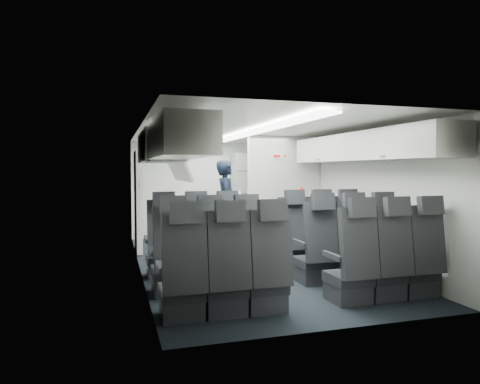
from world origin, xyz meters
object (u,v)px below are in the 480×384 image
galley_unit (251,195)px  boarding_door (138,201)px  seat_row_mid (280,256)px  flight_attendant (226,204)px  seat_row_rear (310,272)px  seat_row_front (258,244)px  carry_on_bag (162,152)px

galley_unit → boarding_door: size_ratio=1.02×
seat_row_mid → galley_unit: size_ratio=1.75×
seat_row_mid → galley_unit: 4.30m
seat_row_mid → boarding_door: boarding_door is taller
flight_attendant → seat_row_rear: bearing=-167.8°
seat_row_front → carry_on_bag: 1.98m
galley_unit → carry_on_bag: bearing=-127.5°
galley_unit → boarding_door: (-2.59, -1.17, 0.00)m
seat_row_mid → seat_row_rear: same height
seat_row_front → seat_row_rear: bearing=-90.0°
seat_row_rear → boarding_door: (-1.64, 3.89, 0.55)m
seat_row_front → seat_row_rear: size_ratio=1.00×
seat_row_front → carry_on_bag: bearing=172.0°
carry_on_bag → seat_row_rear: bearing=-51.6°
seat_row_rear → carry_on_bag: bearing=125.0°
galley_unit → flight_attendant: bearing=-125.2°
seat_row_mid → flight_attendant: size_ratio=1.94×
seat_row_mid → boarding_door: size_ratio=1.79×
seat_row_mid → flight_attendant: flight_attendant is taller
seat_row_rear → seat_row_mid: bearing=90.0°
flight_attendant → seat_row_mid: bearing=-167.9°
seat_row_mid → carry_on_bag: carry_on_bag is taller
seat_row_rear → galley_unit: bearing=79.4°
seat_row_mid → carry_on_bag: (-1.40, 1.10, 1.38)m
carry_on_bag → boarding_door: bearing=100.6°
galley_unit → carry_on_bag: carry_on_bag is taller
flight_attendant → carry_on_bag: bearing=153.4°
seat_row_front → boarding_door: (-1.64, 2.09, 0.55)m
seat_row_mid → seat_row_front: bearing=90.0°
boarding_door → seat_row_mid: bearing=-61.2°
galley_unit → seat_row_front: bearing=-106.3°
seat_row_front → boarding_door: boarding_door is taller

